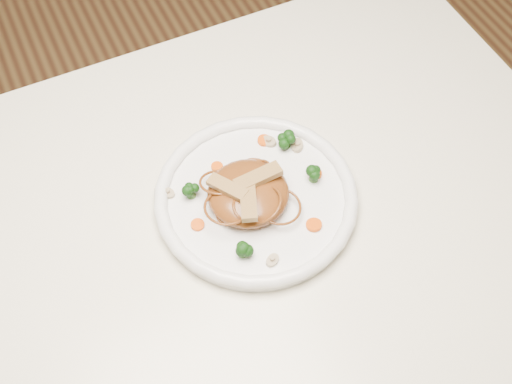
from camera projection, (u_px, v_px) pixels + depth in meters
name	position (u px, v px, depth m)	size (l,w,h in m)	color
table	(207.00, 276.00, 1.01)	(1.20, 0.80, 0.75)	beige
plate	(256.00, 200.00, 0.96)	(0.29, 0.29, 0.02)	white
noodle_mound	(248.00, 193.00, 0.93)	(0.12, 0.12, 0.04)	brown
chicken_a	(258.00, 177.00, 0.92)	(0.07, 0.02, 0.01)	#A4844D
chicken_b	(227.00, 187.00, 0.91)	(0.06, 0.02, 0.01)	#A4844D
chicken_c	(248.00, 200.00, 0.90)	(0.07, 0.02, 0.01)	#A4844D
broccoli_0	(286.00, 140.00, 0.99)	(0.02, 0.02, 0.03)	#0E390B
broccoli_1	(190.00, 189.00, 0.94)	(0.03, 0.03, 0.03)	#0E390B
broccoli_2	(242.00, 249.00, 0.89)	(0.03, 0.03, 0.03)	#0E390B
broccoli_3	(314.00, 173.00, 0.95)	(0.03, 0.03, 0.03)	#0E390B
carrot_0	(264.00, 140.00, 1.00)	(0.02, 0.02, 0.01)	#ED5808
carrot_1	(198.00, 225.00, 0.92)	(0.02, 0.02, 0.01)	#ED5808
carrot_2	(315.00, 174.00, 0.97)	(0.02, 0.02, 0.01)	#ED5808
carrot_3	(217.00, 167.00, 0.98)	(0.02, 0.02, 0.01)	#ED5808
carrot_4	(314.00, 225.00, 0.92)	(0.02, 0.02, 0.01)	#ED5808
mushroom_0	(272.00, 260.00, 0.89)	(0.02, 0.02, 0.01)	#BBAD8C
mushroom_1	(297.00, 145.00, 1.00)	(0.03, 0.03, 0.01)	#BBAD8C
mushroom_2	(168.00, 193.00, 0.95)	(0.02, 0.02, 0.01)	#BBAD8C
mushroom_3	(269.00, 142.00, 1.00)	(0.03, 0.03, 0.01)	#BBAD8C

